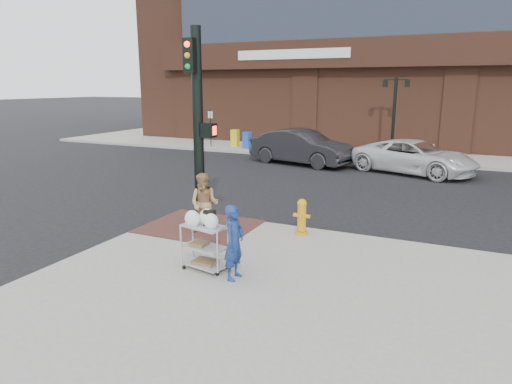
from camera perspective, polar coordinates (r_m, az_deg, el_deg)
The scene contains 13 objects.
ground at distance 11.16m, azimuth -6.82°, elevation -6.68°, with size 220.00×220.00×0.00m, color black.
brick_curb_ramp at distance 12.14m, azimuth -7.04°, elevation -4.26°, with size 2.80×2.40×0.01m, color #512B26.
lamp_post at distance 25.19m, azimuth 16.90°, elevation 10.02°, with size 1.32×0.22×4.00m.
parking_sign at distance 27.85m, azimuth -5.70°, elevation 7.95°, with size 0.05×0.05×2.20m, color black.
traffic_signal_pole at distance 11.45m, azimuth -7.23°, elevation 8.36°, with size 0.61×0.51×5.00m.
woman_blue at distance 8.69m, azimuth -2.75°, elevation -6.31°, with size 0.53×0.35×1.46m, color navy.
pedestrian_tan at distance 11.36m, azimuth -6.45°, elevation -1.47°, with size 0.75×0.58×1.53m, color #A57F4D.
sedan_dark at distance 22.37m, azimuth 5.67°, elevation 5.62°, with size 1.79×5.13×1.69m, color black.
minivan_white at distance 21.07m, azimuth 19.19°, elevation 4.17°, with size 2.43×5.26×1.46m, color silver.
utility_cart at distance 9.22m, azimuth -6.44°, elevation -6.32°, with size 0.98×0.67×1.24m.
fire_hydrant at distance 11.35m, azimuth 5.74°, elevation -3.05°, with size 0.43×0.30×0.91m.
newsbox_yellow at distance 27.85m, azimuth -2.65°, elevation 6.76°, with size 0.42×0.38×1.00m, color yellow.
newsbox_blue at distance 26.82m, azimuth -1.14°, elevation 6.49°, with size 0.41×0.37×0.97m, color #1B4DAF.
Camera 1 is at (5.56, -8.91, 3.78)m, focal length 32.00 mm.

